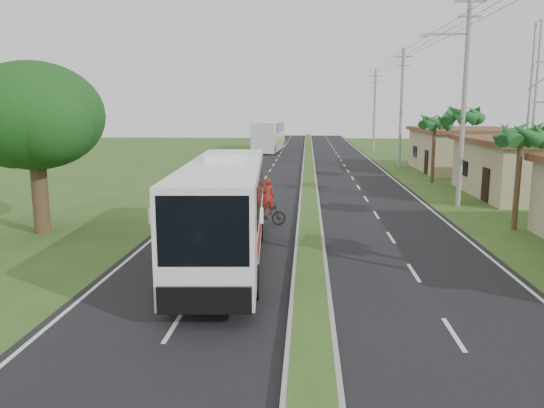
{
  "coord_description": "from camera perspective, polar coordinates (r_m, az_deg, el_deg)",
  "views": [
    {
      "loc": [
        -0.15,
        -12.53,
        5.48
      ],
      "look_at": [
        -1.51,
        7.95,
        1.8
      ],
      "focal_mm": 35.0,
      "sensor_mm": 36.0,
      "label": 1
    }
  ],
  "objects": [
    {
      "name": "utility_pole_c",
      "position": [
        51.26,
        13.75,
        10.1
      ],
      "size": [
        1.6,
        0.28,
        11.0
      ],
      "color": "gray",
      "rests_on": "ground"
    },
    {
      "name": "palm_verge_c",
      "position": [
        32.77,
        19.91,
        8.95
      ],
      "size": [
        2.4,
        2.4,
        5.85
      ],
      "color": "#473321",
      "rests_on": "ground"
    },
    {
      "name": "motorcyclist",
      "position": [
        25.14,
        -0.47,
        -0.51
      ],
      "size": [
        1.8,
        0.76,
        2.28
      ],
      "rotation": [
        0.0,
        0.0,
        0.16
      ],
      "color": "black",
      "rests_on": "ground"
    },
    {
      "name": "lane_edge_left",
      "position": [
        33.63,
        -7.47,
        0.7
      ],
      "size": [
        0.12,
        160.0,
        0.01
      ],
      "primitive_type": "cube",
      "color": "silver",
      "rests_on": "ground"
    },
    {
      "name": "ground",
      "position": [
        13.67,
        4.24,
        -13.49
      ],
      "size": [
        180.0,
        180.0,
        0.0
      ],
      "primitive_type": "plane",
      "color": "#30531E",
      "rests_on": "ground"
    },
    {
      "name": "lane_edge_right",
      "position": [
        33.69,
        15.49,
        0.44
      ],
      "size": [
        0.12,
        160.0,
        0.01
      ],
      "primitive_type": "cube",
      "color": "silver",
      "rests_on": "ground"
    },
    {
      "name": "utility_pole_b",
      "position": [
        31.73,
        19.96,
        10.98
      ],
      "size": [
        3.2,
        0.28,
        12.0
      ],
      "color": "gray",
      "rests_on": "ground"
    },
    {
      "name": "median_strip",
      "position": [
        32.97,
        4.02,
        0.76
      ],
      "size": [
        1.2,
        160.0,
        0.18
      ],
      "color": "gray",
      "rests_on": "ground"
    },
    {
      "name": "shop_far",
      "position": [
        50.67,
        20.12,
        5.54
      ],
      "size": [
        8.6,
        11.6,
        3.82
      ],
      "color": "tan",
      "rests_on": "ground"
    },
    {
      "name": "palm_verge_b",
      "position": [
        26.34,
        25.25,
        6.77
      ],
      "size": [
        2.4,
        2.4,
        5.05
      ],
      "color": "#473321",
      "rests_on": "ground"
    },
    {
      "name": "palm_verge_d",
      "position": [
        41.62,
        17.13,
        8.45
      ],
      "size": [
        2.4,
        2.4,
        5.25
      ],
      "color": "#473321",
      "rests_on": "ground"
    },
    {
      "name": "shade_tree",
      "position": [
        25.52,
        -24.4,
        8.26
      ],
      "size": [
        6.3,
        6.0,
        7.54
      ],
      "color": "#473321",
      "rests_on": "ground"
    },
    {
      "name": "utility_pole_d",
      "position": [
        71.05,
        10.97,
        9.94
      ],
      "size": [
        1.6,
        0.28,
        10.5
      ],
      "color": "gray",
      "rests_on": "ground"
    },
    {
      "name": "road_asphalt",
      "position": [
        32.98,
        4.02,
        0.6
      ],
      "size": [
        14.0,
        160.0,
        0.02
      ],
      "primitive_type": "cube",
      "color": "black",
      "rests_on": "ground"
    },
    {
      "name": "coach_bus_main",
      "position": [
        19.02,
        -5.09,
        0.04
      ],
      "size": [
        3.33,
        12.23,
        3.91
      ],
      "rotation": [
        0.0,
        0.0,
        0.07
      ],
      "color": "white",
      "rests_on": "ground"
    },
    {
      "name": "coach_bus_far",
      "position": [
        70.4,
        -0.3,
        7.48
      ],
      "size": [
        3.54,
        13.3,
        3.84
      ],
      "rotation": [
        0.0,
        0.0,
        -0.05
      ],
      "color": "silver",
      "rests_on": "ground"
    },
    {
      "name": "shop_mid",
      "position": [
        37.49,
        26.02,
        3.59
      ],
      "size": [
        7.6,
        10.6,
        3.67
      ],
      "color": "tan",
      "rests_on": "ground"
    }
  ]
}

